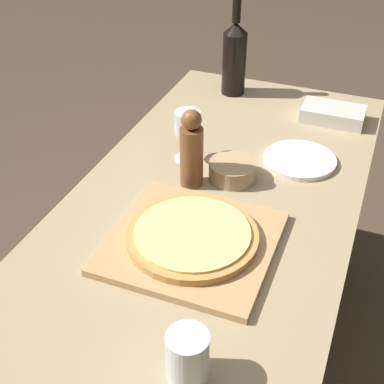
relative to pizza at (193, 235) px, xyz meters
name	(u,v)px	position (x,y,z in m)	size (l,w,h in m)	color
dining_table	(206,241)	(-0.02, 0.14, -0.13)	(0.71, 1.57, 0.75)	#9E8966
cutting_board	(193,242)	(0.00, 0.00, -0.02)	(0.36, 0.35, 0.02)	tan
pizza	(193,235)	(0.00, 0.00, 0.00)	(0.30, 0.30, 0.02)	#C68947
wine_bottle	(234,57)	(-0.16, 0.79, 0.10)	(0.08, 0.08, 0.32)	black
pepper_mill	(192,150)	(-0.09, 0.23, 0.07)	(0.06, 0.06, 0.21)	brown
wine_glass	(188,126)	(-0.15, 0.34, 0.08)	(0.07, 0.07, 0.15)	silver
small_bowl	(233,170)	(0.00, 0.29, -0.01)	(0.13, 0.13, 0.05)	tan
drinking_tumbler	(188,357)	(0.12, -0.32, 0.02)	(0.07, 0.07, 0.10)	silver
dinner_plate	(300,160)	(0.15, 0.43, -0.02)	(0.20, 0.20, 0.01)	white
food_container	(333,114)	(0.19, 0.71, -0.01)	(0.19, 0.11, 0.05)	beige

